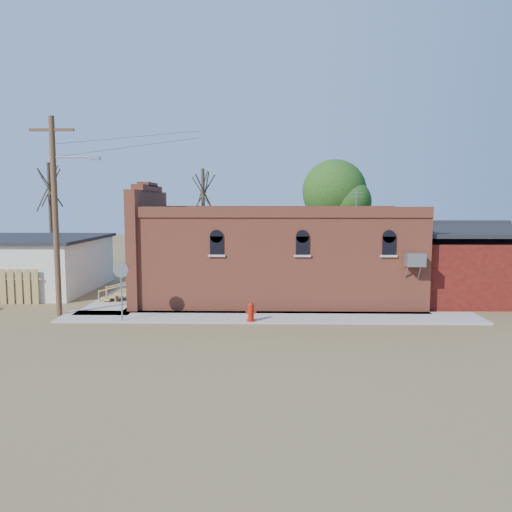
{
  "coord_description": "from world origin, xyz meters",
  "views": [
    {
      "loc": [
        1.32,
        -21.14,
        5.17
      ],
      "look_at": [
        0.78,
        4.86,
        2.4
      ],
      "focal_mm": 35.0,
      "sensor_mm": 36.0,
      "label": 1
    }
  ],
  "objects_px": {
    "utility_pole": "(56,212)",
    "fire_hydrant": "(251,312)",
    "brick_bar": "(272,256)",
    "trash_barrel": "(141,292)",
    "stop_sign": "(121,275)"
  },
  "relations": [
    {
      "from": "brick_bar",
      "to": "utility_pole",
      "type": "bearing_deg",
      "value": -156.31
    },
    {
      "from": "brick_bar",
      "to": "stop_sign",
      "type": "height_order",
      "value": "brick_bar"
    },
    {
      "from": "brick_bar",
      "to": "utility_pole",
      "type": "height_order",
      "value": "utility_pole"
    },
    {
      "from": "fire_hydrant",
      "to": "brick_bar",
      "type": "bearing_deg",
      "value": 73.37
    },
    {
      "from": "fire_hydrant",
      "to": "stop_sign",
      "type": "distance_m",
      "value": 5.82
    },
    {
      "from": "utility_pole",
      "to": "stop_sign",
      "type": "distance_m",
      "value": 4.36
    },
    {
      "from": "stop_sign",
      "to": "trash_barrel",
      "type": "distance_m",
      "value": 5.05
    },
    {
      "from": "brick_bar",
      "to": "utility_pole",
      "type": "xyz_separation_m",
      "value": [
        -9.79,
        -4.29,
        2.43
      ]
    },
    {
      "from": "fire_hydrant",
      "to": "stop_sign",
      "type": "bearing_deg",
      "value": 173.27
    },
    {
      "from": "utility_pole",
      "to": "fire_hydrant",
      "type": "height_order",
      "value": "utility_pole"
    },
    {
      "from": "brick_bar",
      "to": "fire_hydrant",
      "type": "distance_m",
      "value": 5.88
    },
    {
      "from": "brick_bar",
      "to": "utility_pole",
      "type": "distance_m",
      "value": 10.96
    },
    {
      "from": "fire_hydrant",
      "to": "trash_barrel",
      "type": "xyz_separation_m",
      "value": [
        -5.97,
        4.79,
        -0.03
      ]
    },
    {
      "from": "brick_bar",
      "to": "fire_hydrant",
      "type": "bearing_deg",
      "value": -100.06
    },
    {
      "from": "fire_hydrant",
      "to": "trash_barrel",
      "type": "height_order",
      "value": "fire_hydrant"
    }
  ]
}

